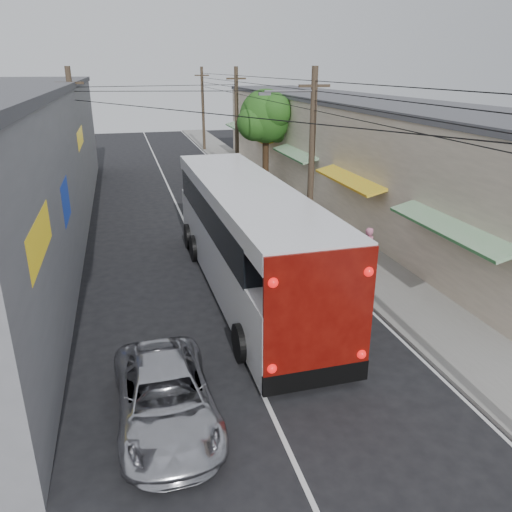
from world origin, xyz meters
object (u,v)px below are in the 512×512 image
Objects in this scene: parked_car_mid at (235,188)px; parked_car_far at (221,174)px; coach_bus at (246,236)px; jeepney at (165,398)px; pedestrian_far at (353,251)px; pedestrian_near at (367,249)px; parked_suv at (268,220)px.

parked_car_mid is 4.16m from parked_car_far.
parked_car_mid is 0.78× the size of parked_car_far.
jeepney is at bearing -118.45° from coach_bus.
coach_bus is 3.74× the size of parked_car_mid.
pedestrian_far reaches higher than jeepney.
coach_bus is at bearing -105.88° from parked_car_mid.
coach_bus is at bearing 61.14° from jeepney.
jeepney is (-3.71, -7.09, -1.40)m from coach_bus.
jeepney is at bearing -110.26° from parked_car_far.
pedestrian_near reaches higher than pedestrian_far.
coach_bus is at bearing -8.62° from pedestrian_near.
parked_car_mid is at bearing -81.08° from pedestrian_far.
parked_car_far is at bearing 80.97° from coach_bus.
pedestrian_near is (2.49, -5.90, 0.27)m from parked_suv.
parked_car_far is at bearing -82.90° from pedestrian_far.
parked_car_far reaches higher than parked_car_mid.
pedestrian_near is at bearing 38.10° from jeepney.
jeepney is 1.01× the size of parked_car_far.
parked_car_mid is 13.34m from pedestrian_far.
coach_bus reaches higher than parked_car_far.
parked_car_mid is (0.07, 7.71, -0.13)m from parked_suv.
jeepney is 3.33× the size of pedestrian_far.
parked_car_far reaches higher than jeepney.
coach_bus is at bearing -116.27° from parked_suv.
coach_bus is 2.90× the size of parked_car_far.
pedestrian_far is at bearing -89.29° from parked_car_far.
pedestrian_near reaches higher than parked_car_mid.
jeepney is at bearing -111.94° from parked_car_mid.
pedestrian_far is (2.07, -5.48, 0.08)m from parked_suv.
pedestrian_far is (4.66, 0.53, -1.23)m from coach_bus.
pedestrian_far reaches higher than parked_suv.
coach_bus is 5.18m from pedestrian_near.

